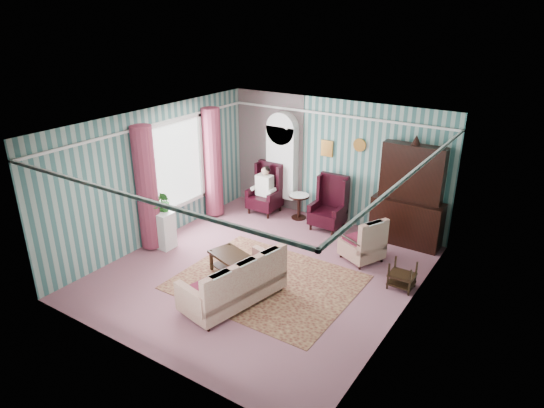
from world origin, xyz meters
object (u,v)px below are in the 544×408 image
Objects in this scene: wingback_right at (328,204)px; nest_table at (402,275)px; coffee_table at (232,265)px; seated_woman at (265,190)px; dresser_hutch at (410,192)px; plant_stand at (161,229)px; wingback_left at (265,189)px; sofa at (233,277)px; floral_armchair at (363,239)px; bookcase at (282,167)px; round_side_table at (299,207)px.

wingback_right reaches higher than nest_table.
seated_woman is at bearing 112.29° from coffee_table.
plant_stand is (-4.30, -3.02, -0.78)m from dresser_hutch.
wingback_left is at bearing 180.00° from wingback_right.
sofa is at bearing -63.85° from wingback_left.
nest_table is at bearing -94.49° from floral_armchair.
seated_woman is 2.19× the size of nest_table.
bookcase is at bearing 165.43° from wingback_right.
coffee_table is at bearing -3.40° from plant_stand.
seated_woman is 0.63× the size of sofa.
bookcase is 2.80× the size of plant_stand.
wingback_right is 2.95m from coffee_table.
nest_table is at bearing -20.85° from seated_woman.
round_side_table is at bearing 9.46° from seated_woman.
dresser_hutch reaches higher than nest_table.
plant_stand is at bearing -106.22° from wingback_left.
round_side_table is at bearing 95.21° from coffee_table.
dresser_hutch is at bearing 4.41° from wingback_left.
nest_table is at bearing -26.92° from bookcase.
bookcase is 4.37m from nest_table.
bookcase is 1.79× the size of wingback_left.
wingback_right is 2.31× the size of nest_table.
nest_table is (2.32, -1.55, -0.35)m from wingback_right.
floral_armchair is at bearing 46.12° from coffee_table.
bookcase is 1.07m from round_side_table.
plant_stand is 2.70m from sofa.
dresser_hutch reaches higher than coffee_table.
floral_armchair is at bearing 25.23° from plant_stand.
floral_armchair is (2.77, -1.34, -0.65)m from bookcase.
wingback_right is 1.75m from seated_woman.
wingback_left is 2.87m from plant_stand.
seated_woman is 4.37m from nest_table.
round_side_table is 2.39m from floral_armchair.
wingback_right reaches higher than round_side_table.
dresser_hutch is 2.00× the size of seated_woman.
dresser_hutch is at bearing -12.70° from sofa.
wingback_right is 1.34× the size of floral_armchair.
bookcase is 3.73× the size of round_side_table.
wingback_right is 2.08× the size of round_side_table.
seated_woman is at bearing -170.54° from round_side_table.
bookcase is 1.90× the size of seated_woman.
round_side_table is at bearing 169.99° from wingback_right.
floral_armchair is (1.26, 2.64, -0.02)m from sofa.
wingback_right is (1.75, 0.00, 0.00)m from wingback_left.
wingback_left is 1.56× the size of plant_stand.
wingback_left reaches higher than nest_table.
coffee_table is (1.18, -2.87, -0.38)m from seated_woman.
dresser_hutch is 1.49m from floral_armchair.
sofa is at bearing 179.71° from floral_armchair.
nest_table is 3.18m from coffee_table.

